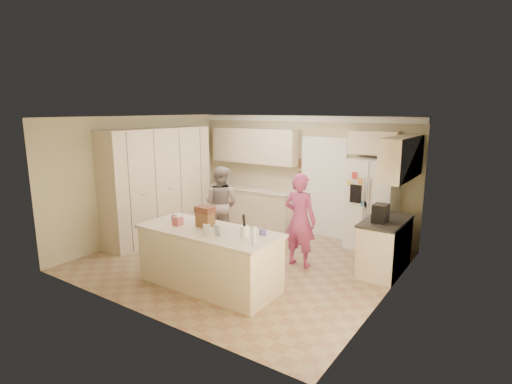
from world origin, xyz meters
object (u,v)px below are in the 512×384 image
Objects in this scene: dollhouse_body at (205,220)px; teen_girl at (300,220)px; tissue_box at (178,221)px; refrigerator at (372,204)px; utensil_crock at (245,231)px; island_base at (209,259)px; coffee_maker at (380,213)px; teen_boy at (221,204)px.

dollhouse_body is 1.72m from teen_girl.
dollhouse_body is at bearing 26.57° from tissue_box.
refrigerator reaches higher than utensil_crock.
utensil_crock is at bearing 4.40° from island_base.
refrigerator is 3.85m from tissue_box.
teen_girl reaches higher than coffee_maker.
refrigerator is 3.47m from dollhouse_body.
island_base is 1.32× the size of teen_girl.
dollhouse_body is at bearing -115.62° from refrigerator.
teen_girl is at bearing -112.41° from refrigerator.
coffee_maker is 0.18× the size of teen_girl.
teen_boy is (-2.77, -1.30, -0.11)m from refrigerator.
teen_girl is (-1.29, -0.35, -0.24)m from coffee_maker.
teen_girl reaches higher than teen_boy.
refrigerator is 3.22m from utensil_crock.
refrigerator is at bearing -114.66° from teen_girl.
teen_girl is (2.01, -0.29, 0.04)m from teen_boy.
utensil_crock is at bearing -3.58° from dollhouse_body.
utensil_crock is 1.07× the size of tissue_box.
teen_girl is at bearing 85.89° from utensil_crock.
island_base is (-2.05, -1.90, -0.63)m from coffee_maker.
tissue_box reaches higher than island_base.
teen_boy is at bearing -151.71° from refrigerator.
dollhouse_body is (-1.67, -3.04, 0.14)m from refrigerator.
coffee_maker is (0.53, -1.24, 0.17)m from refrigerator.
utensil_crock is (0.65, 0.05, 0.56)m from island_base.
teen_boy is (-1.90, 1.79, -0.21)m from utensil_crock.
island_base is 14.67× the size of utensil_crock.
refrigerator is 3.52m from island_base.
utensil_crock is 0.80m from dollhouse_body.
dollhouse_body reaches higher than tissue_box.
dollhouse_body is at bearing 146.31° from island_base.
dollhouse_body is (-2.20, -1.80, -0.03)m from coffee_maker.
teen_girl is (-0.76, -1.60, -0.07)m from refrigerator.
island_base is (-1.52, -3.14, -0.46)m from refrigerator.
refrigerator is 1.77m from teen_girl.
dollhouse_body is at bearing -140.71° from coffee_maker.
tissue_box is at bearing -153.43° from dollhouse_body.
refrigerator reaches higher than teen_girl.
island_base is 0.79m from tissue_box.
island_base is 1.77m from teen_girl.
tissue_box is 0.08× the size of teen_girl.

